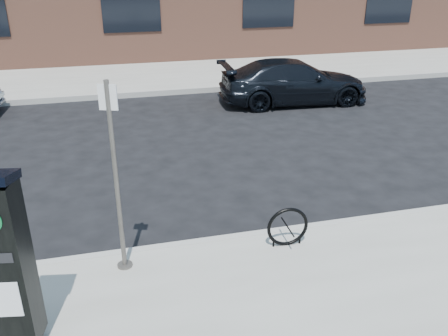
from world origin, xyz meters
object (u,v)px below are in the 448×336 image
object	(u,v)px
bike_rack	(288,227)
car_dark	(294,81)
parking_kiosk	(6,262)
sign_pole	(116,182)

from	to	relation	value
bike_rack	car_dark	bearing A→B (deg)	69.60
parking_kiosk	car_dark	xyz separation A→B (m)	(5.99, 7.82, -0.54)
parking_kiosk	car_dark	size ratio (longest dim) A/B	0.47
bike_rack	sign_pole	bearing A→B (deg)	-179.26
sign_pole	parking_kiosk	bearing A→B (deg)	-113.60
parking_kiosk	sign_pole	distance (m)	1.52
parking_kiosk	bike_rack	bearing A→B (deg)	28.27
parking_kiosk	bike_rack	size ratio (longest dim) A/B	3.38
parking_kiosk	bike_rack	xyz separation A→B (m)	(3.17, 1.02, -0.70)
bike_rack	car_dark	size ratio (longest dim) A/B	0.14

